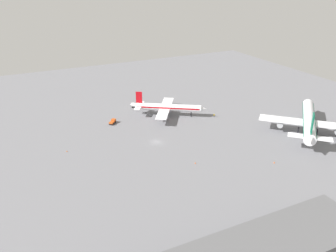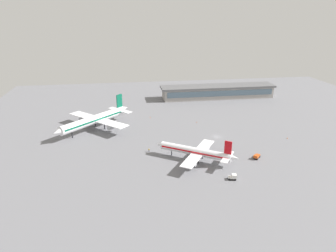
{
  "view_description": "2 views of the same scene",
  "coord_description": "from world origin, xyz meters",
  "px_view_note": "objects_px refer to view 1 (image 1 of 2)",
  "views": [
    {
      "loc": [
        -57.99,
        -127.17,
        67.73
      ],
      "look_at": [
        8.2,
        5.56,
        3.76
      ],
      "focal_mm": 38.73,
      "sensor_mm": 36.0,
      "label": 1
    },
    {
      "loc": [
        49.12,
        146.86,
        63.08
      ],
      "look_at": [
        26.23,
        -2.49,
        6.71
      ],
      "focal_mm": 32.72,
      "sensor_mm": 36.0,
      "label": 2
    }
  ],
  "objects_px": {
    "airplane_taxiing": "(167,107)",
    "baggage_tug": "(134,105)",
    "safety_cone_far_side": "(274,162)",
    "pushback_tractor": "(113,122)",
    "safety_cone_near_gate": "(195,163)",
    "ground_crew_worker": "(214,115)",
    "safety_cone_mid_apron": "(67,151)",
    "airplane_at_gate": "(309,120)"
  },
  "relations": [
    {
      "from": "airplane_taxiing",
      "to": "baggage_tug",
      "type": "relative_size",
      "value": 9.54
    },
    {
      "from": "baggage_tug",
      "to": "safety_cone_far_side",
      "type": "height_order",
      "value": "baggage_tug"
    },
    {
      "from": "pushback_tractor",
      "to": "safety_cone_near_gate",
      "type": "bearing_deg",
      "value": -120.81
    },
    {
      "from": "baggage_tug",
      "to": "safety_cone_near_gate",
      "type": "xyz_separation_m",
      "value": [
        -1.75,
        -68.06,
        -0.86
      ]
    },
    {
      "from": "airplane_taxiing",
      "to": "ground_crew_worker",
      "type": "height_order",
      "value": "airplane_taxiing"
    },
    {
      "from": "ground_crew_worker",
      "to": "safety_cone_near_gate",
      "type": "distance_m",
      "value": 49.32
    },
    {
      "from": "safety_cone_mid_apron",
      "to": "ground_crew_worker",
      "type": "bearing_deg",
      "value": 3.97
    },
    {
      "from": "safety_cone_far_side",
      "to": "pushback_tractor",
      "type": "bearing_deg",
      "value": 123.42
    },
    {
      "from": "safety_cone_near_gate",
      "to": "safety_cone_mid_apron",
      "type": "bearing_deg",
      "value": 142.64
    },
    {
      "from": "pushback_tractor",
      "to": "airplane_at_gate",
      "type": "bearing_deg",
      "value": -80.84
    },
    {
      "from": "baggage_tug",
      "to": "safety_cone_near_gate",
      "type": "distance_m",
      "value": 68.09
    },
    {
      "from": "baggage_tug",
      "to": "safety_cone_near_gate",
      "type": "relative_size",
      "value": 6.0
    },
    {
      "from": "safety_cone_mid_apron",
      "to": "safety_cone_far_side",
      "type": "xyz_separation_m",
      "value": [
        68.8,
        -44.98,
        0.0
      ]
    },
    {
      "from": "airplane_taxiing",
      "to": "baggage_tug",
      "type": "bearing_deg",
      "value": 153.67
    },
    {
      "from": "baggage_tug",
      "to": "ground_crew_worker",
      "type": "xyz_separation_m",
      "value": [
        30.91,
        -31.09,
        -0.31
      ]
    },
    {
      "from": "pushback_tractor",
      "to": "safety_cone_mid_apron",
      "type": "height_order",
      "value": "pushback_tractor"
    },
    {
      "from": "safety_cone_near_gate",
      "to": "ground_crew_worker",
      "type": "bearing_deg",
      "value": 48.54
    },
    {
      "from": "safety_cone_mid_apron",
      "to": "safety_cone_far_side",
      "type": "distance_m",
      "value": 82.19
    },
    {
      "from": "airplane_at_gate",
      "to": "safety_cone_mid_apron",
      "type": "bearing_deg",
      "value": 118.82
    },
    {
      "from": "airplane_taxiing",
      "to": "airplane_at_gate",
      "type": "bearing_deg",
      "value": -11.07
    },
    {
      "from": "safety_cone_mid_apron",
      "to": "airplane_at_gate",
      "type": "bearing_deg",
      "value": -16.28
    },
    {
      "from": "baggage_tug",
      "to": "safety_cone_mid_apron",
      "type": "height_order",
      "value": "baggage_tug"
    },
    {
      "from": "baggage_tug",
      "to": "pushback_tractor",
      "type": "bearing_deg",
      "value": 59.49
    },
    {
      "from": "safety_cone_far_side",
      "to": "airplane_at_gate",
      "type": "bearing_deg",
      "value": 25.08
    },
    {
      "from": "pushback_tractor",
      "to": "ground_crew_worker",
      "type": "bearing_deg",
      "value": -64.45
    },
    {
      "from": "airplane_taxiing",
      "to": "ground_crew_worker",
      "type": "xyz_separation_m",
      "value": [
        20.08,
        -12.25,
        -3.5
      ]
    },
    {
      "from": "ground_crew_worker",
      "to": "safety_cone_near_gate",
      "type": "height_order",
      "value": "ground_crew_worker"
    },
    {
      "from": "pushback_tractor",
      "to": "ground_crew_worker",
      "type": "height_order",
      "value": "pushback_tractor"
    },
    {
      "from": "pushback_tractor",
      "to": "baggage_tug",
      "type": "xyz_separation_m",
      "value": [
        17.31,
        16.51,
        0.19
      ]
    },
    {
      "from": "ground_crew_worker",
      "to": "safety_cone_far_side",
      "type": "distance_m",
      "value": 50.44
    },
    {
      "from": "ground_crew_worker",
      "to": "safety_cone_mid_apron",
      "type": "height_order",
      "value": "ground_crew_worker"
    },
    {
      "from": "airplane_at_gate",
      "to": "safety_cone_near_gate",
      "type": "xyz_separation_m",
      "value": [
        -59.87,
        -2.15,
        -5.65
      ]
    },
    {
      "from": "airplane_at_gate",
      "to": "safety_cone_near_gate",
      "type": "height_order",
      "value": "airplane_at_gate"
    },
    {
      "from": "airplane_at_gate",
      "to": "ground_crew_worker",
      "type": "distance_m",
      "value": 44.48
    },
    {
      "from": "airplane_taxiing",
      "to": "safety_cone_near_gate",
      "type": "distance_m",
      "value": 50.95
    },
    {
      "from": "pushback_tractor",
      "to": "baggage_tug",
      "type": "height_order",
      "value": "baggage_tug"
    },
    {
      "from": "airplane_at_gate",
      "to": "pushback_tractor",
      "type": "xyz_separation_m",
      "value": [
        -75.43,
        49.4,
        -4.98
      ]
    },
    {
      "from": "pushback_tractor",
      "to": "safety_cone_far_side",
      "type": "height_order",
      "value": "pushback_tractor"
    },
    {
      "from": "safety_cone_far_side",
      "to": "baggage_tug",
      "type": "bearing_deg",
      "value": 107.36
    },
    {
      "from": "ground_crew_worker",
      "to": "safety_cone_far_side",
      "type": "relative_size",
      "value": 2.78
    },
    {
      "from": "ground_crew_worker",
      "to": "safety_cone_near_gate",
      "type": "relative_size",
      "value": 2.78
    },
    {
      "from": "baggage_tug",
      "to": "ground_crew_worker",
      "type": "distance_m",
      "value": 43.84
    }
  ]
}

